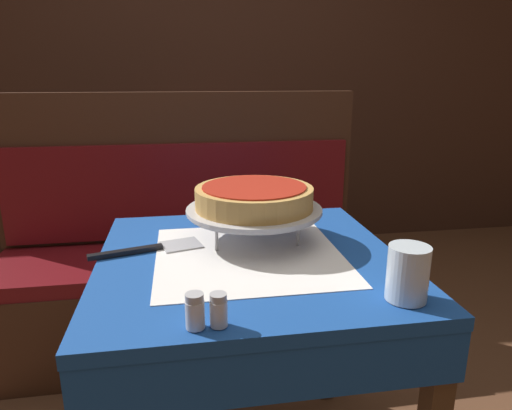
% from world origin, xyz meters
% --- Properties ---
extents(dining_table_front, '(0.75, 0.75, 0.73)m').
position_xyz_m(dining_table_front, '(0.00, 0.00, 0.64)').
color(dining_table_front, '#194799').
rests_on(dining_table_front, ground_plane).
extents(dining_table_rear, '(0.72, 0.72, 0.73)m').
position_xyz_m(dining_table_rear, '(0.02, 1.61, 0.62)').
color(dining_table_rear, red).
rests_on(dining_table_rear, ground_plane).
extents(booth_bench, '(1.56, 0.48, 1.11)m').
position_xyz_m(booth_bench, '(-0.17, 0.79, 0.32)').
color(booth_bench, '#3D2316').
rests_on(booth_bench, ground_plane).
extents(back_wall_panel, '(6.00, 0.04, 2.40)m').
position_xyz_m(back_wall_panel, '(0.00, 2.06, 1.20)').
color(back_wall_panel, '#3D2319').
rests_on(back_wall_panel, ground_plane).
extents(pizza_pan_stand, '(0.37, 0.37, 0.09)m').
position_xyz_m(pizza_pan_stand, '(0.03, 0.10, 0.82)').
color(pizza_pan_stand, '#ADADB2').
rests_on(pizza_pan_stand, dining_table_front).
extents(deep_dish_pizza, '(0.32, 0.32, 0.06)m').
position_xyz_m(deep_dish_pizza, '(0.03, 0.10, 0.86)').
color(deep_dish_pizza, tan).
rests_on(deep_dish_pizza, pizza_pan_stand).
extents(pizza_server, '(0.29, 0.13, 0.01)m').
position_xyz_m(pizza_server, '(-0.25, 0.07, 0.74)').
color(pizza_server, '#BCBCC1').
rests_on(pizza_server, dining_table_front).
extents(water_glass_near, '(0.08, 0.08, 0.11)m').
position_xyz_m(water_glass_near, '(0.28, -0.29, 0.79)').
color(water_glass_near, silver).
rests_on(water_glass_near, dining_table_front).
extents(salt_shaker, '(0.04, 0.04, 0.07)m').
position_xyz_m(salt_shaker, '(-0.15, -0.33, 0.77)').
color(salt_shaker, silver).
rests_on(salt_shaker, dining_table_front).
extents(pepper_shaker, '(0.03, 0.03, 0.06)m').
position_xyz_m(pepper_shaker, '(-0.10, -0.33, 0.77)').
color(pepper_shaker, silver).
rests_on(pepper_shaker, dining_table_front).
extents(condiment_caddy, '(0.12, 0.12, 0.17)m').
position_xyz_m(condiment_caddy, '(0.11, 1.67, 0.77)').
color(condiment_caddy, black).
rests_on(condiment_caddy, dining_table_rear).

